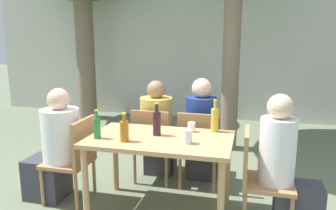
{
  "coord_description": "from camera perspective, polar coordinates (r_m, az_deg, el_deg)",
  "views": [
    {
      "loc": [
        0.8,
        -2.83,
        1.68
      ],
      "look_at": [
        0.0,
        0.3,
        1.01
      ],
      "focal_mm": 35.0,
      "sensor_mm": 36.0,
      "label": 1
    }
  ],
  "objects": [
    {
      "name": "patio_chair_3",
      "position": [
        3.7,
        5.36,
        -7.04
      ],
      "size": [
        0.44,
        0.44,
        0.89
      ],
      "rotation": [
        0.0,
        0.0,
        3.14
      ],
      "color": "#A87A4C",
      "rests_on": "ground_plane"
    },
    {
      "name": "drinking_glass_1",
      "position": [
        2.9,
        3.43,
        -5.53
      ],
      "size": [
        0.08,
        0.08,
        0.12
      ],
      "color": "silver",
      "rests_on": "dining_table_front"
    },
    {
      "name": "patio_chair_1",
      "position": [
        3.07,
        15.42,
        -11.43
      ],
      "size": [
        0.44,
        0.44,
        0.89
      ],
      "rotation": [
        0.0,
        0.0,
        1.57
      ],
      "color": "#A87A4C",
      "rests_on": "ground_plane"
    },
    {
      "name": "cafe_building_wall",
      "position": [
        6.88,
        7.79,
        9.2
      ],
      "size": [
        10.0,
        0.08,
        2.8
      ],
      "color": "beige",
      "rests_on": "ground_plane"
    },
    {
      "name": "dining_table_front",
      "position": [
        3.11,
        -1.39,
        -7.3
      ],
      "size": [
        1.34,
        0.8,
        0.76
      ],
      "color": "tan",
      "rests_on": "ground_plane"
    },
    {
      "name": "patio_chair_0",
      "position": [
        3.51,
        -15.86,
        -8.48
      ],
      "size": [
        0.44,
        0.44,
        0.89
      ],
      "rotation": [
        0.0,
        0.0,
        -1.57
      ],
      "color": "#A87A4C",
      "rests_on": "ground_plane"
    },
    {
      "name": "wine_bottle_0",
      "position": [
        3.12,
        -1.97,
        -3.1
      ],
      "size": [
        0.08,
        0.08,
        0.32
      ],
      "color": "#331923",
      "rests_on": "dining_table_front"
    },
    {
      "name": "person_seated_1",
      "position": [
        3.07,
        19.9,
        -10.76
      ],
      "size": [
        0.55,
        0.31,
        1.22
      ],
      "rotation": [
        0.0,
        0.0,
        1.57
      ],
      "color": "#383842",
      "rests_on": "ground_plane"
    },
    {
      "name": "drinking_glass_0",
      "position": [
        3.26,
        4.1,
        -3.84
      ],
      "size": [
        0.07,
        0.07,
        0.1
      ],
      "color": "white",
      "rests_on": "dining_table_front"
    },
    {
      "name": "person_seated_3",
      "position": [
        3.89,
        5.91,
        -5.13
      ],
      "size": [
        0.36,
        0.58,
        1.24
      ],
      "rotation": [
        0.0,
        0.0,
        3.14
      ],
      "color": "#383842",
      "rests_on": "ground_plane"
    },
    {
      "name": "green_bottle_2",
      "position": [
        3.1,
        -12.27,
        -3.82
      ],
      "size": [
        0.07,
        0.07,
        0.27
      ],
      "color": "#287A38",
      "rests_on": "dining_table_front"
    },
    {
      "name": "person_seated_2",
      "position": [
        4.01,
        -1.72,
        -4.87
      ],
      "size": [
        0.38,
        0.59,
        1.19
      ],
      "rotation": [
        0.0,
        0.0,
        3.14
      ],
      "color": "#383842",
      "rests_on": "ground_plane"
    },
    {
      "name": "oil_cruet_1",
      "position": [
        3.27,
        8.15,
        -2.48
      ],
      "size": [
        0.08,
        0.08,
        0.32
      ],
      "color": "gold",
      "rests_on": "dining_table_front"
    },
    {
      "name": "person_seated_0",
      "position": [
        3.61,
        -19.06,
        -7.41
      ],
      "size": [
        0.59,
        0.38,
        1.19
      ],
      "rotation": [
        0.0,
        0.0,
        -1.57
      ],
      "color": "#383842",
      "rests_on": "ground_plane"
    },
    {
      "name": "amber_bottle_3",
      "position": [
        2.96,
        -7.63,
        -4.41
      ],
      "size": [
        0.08,
        0.08,
        0.26
      ],
      "color": "#9E661E",
      "rests_on": "dining_table_front"
    },
    {
      "name": "patio_chair_2",
      "position": [
        3.81,
        -2.68,
        -6.42
      ],
      "size": [
        0.44,
        0.44,
        0.89
      ],
      "rotation": [
        0.0,
        0.0,
        3.14
      ],
      "color": "#A87A4C",
      "rests_on": "ground_plane"
    }
  ]
}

